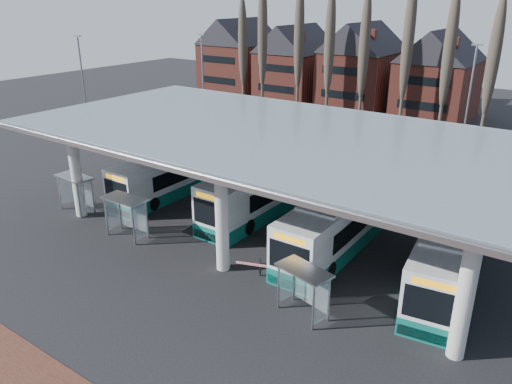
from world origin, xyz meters
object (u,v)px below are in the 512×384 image
Objects in this scene: shelter_0 at (77,185)px; shelter_1 at (127,208)px; bus_1 at (269,186)px; bus_3 at (451,249)px; shelter_2 at (306,281)px; bus_0 at (178,171)px; bus_2 at (343,219)px.

shelter_1 is at bearing -3.12° from shelter_0.
bus_1 is 12.64m from bus_3.
shelter_1 reaches higher than shelter_0.
shelter_2 is at bearing -0.97° from shelter_0.
bus_3 is at bearing -8.74° from bus_1.
bus_3 is 23.50m from shelter_0.
shelter_0 is (-10.31, -7.63, 0.20)m from bus_1.
bus_0 is at bearing 169.74° from bus_3.
bus_1 reaches higher than shelter_1.
bus_1 is 4.46× the size of shelter_0.
bus_3 is at bearing -3.13° from bus_0.
bus_2 is at bearing 22.61° from shelter_0.
shelter_0 reaches higher than shelter_2.
shelter_2 is (15.41, -8.06, 0.21)m from bus_0.
shelter_0 is at bearing -170.41° from shelter_2.
bus_1 is (7.36, 1.01, 0.10)m from bus_0.
bus_1 is 4.46× the size of shelter_1.
bus_2 is (6.39, -1.85, -0.04)m from bus_1.
shelter_2 is at bearing -129.47° from bus_3.
shelter_1 is at bearing -69.54° from bus_0.
shelter_1 is at bearing -167.16° from bus_3.
bus_0 is 13.77m from bus_2.
bus_0 is 0.94× the size of bus_1.
bus_1 reaches higher than bus_0.
bus_2 is 6.09m from bus_3.
bus_0 is at bearing 175.89° from bus_2.
shelter_2 is (18.36, -1.44, -0.09)m from shelter_0.
shelter_0 is at bearing 171.68° from shelter_1.
shelter_1 is (2.78, -7.29, 0.33)m from bus_0.
bus_2 is (13.75, -0.84, 0.06)m from bus_0.
bus_3 is 4.46× the size of shelter_1.
bus_2 is 4.36× the size of shelter_0.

